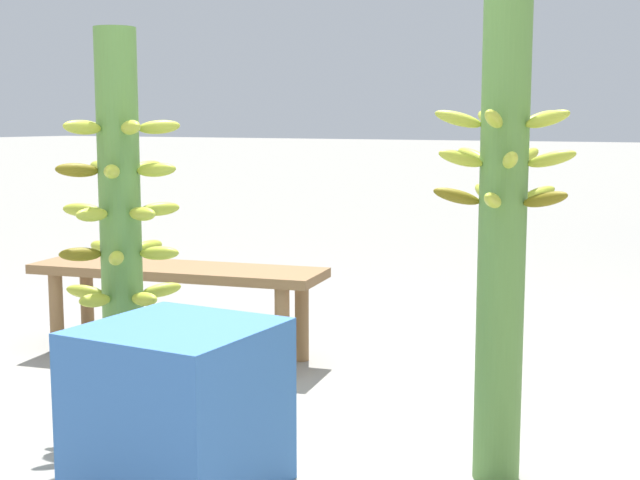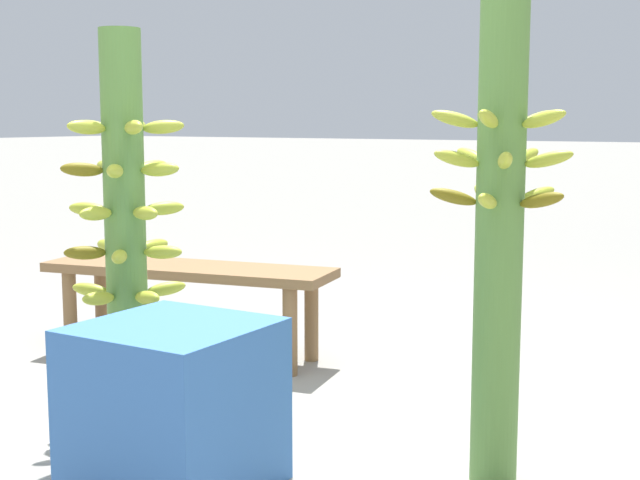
{
  "view_description": "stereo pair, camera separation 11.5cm",
  "coord_description": "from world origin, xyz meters",
  "px_view_note": "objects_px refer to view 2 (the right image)",
  "views": [
    {
      "loc": [
        1.32,
        -2.07,
        1.03
      ],
      "look_at": [
        0.01,
        0.33,
        0.65
      ],
      "focal_mm": 50.0,
      "sensor_mm": 36.0,
      "label": 1
    },
    {
      "loc": [
        1.42,
        -2.01,
        1.03
      ],
      "look_at": [
        0.01,
        0.33,
        0.65
      ],
      "focal_mm": 50.0,
      "sensor_mm": 36.0,
      "label": 2
    }
  ],
  "objects_px": {
    "banana_stalk_left": "(125,224)",
    "produce_crate": "(174,407)",
    "market_bench": "(188,280)",
    "banana_stalk_center": "(500,212)"
  },
  "relations": [
    {
      "from": "banana_stalk_left",
      "to": "produce_crate",
      "type": "distance_m",
      "value": 0.79
    },
    {
      "from": "banana_stalk_center",
      "to": "produce_crate",
      "type": "relative_size",
      "value": 3.22
    },
    {
      "from": "produce_crate",
      "to": "banana_stalk_center",
      "type": "bearing_deg",
      "value": 35.0
    },
    {
      "from": "banana_stalk_left",
      "to": "produce_crate",
      "type": "xyz_separation_m",
      "value": [
        0.53,
        -0.38,
        -0.44
      ]
    },
    {
      "from": "banana_stalk_left",
      "to": "produce_crate",
      "type": "relative_size",
      "value": 2.8
    },
    {
      "from": "banana_stalk_left",
      "to": "market_bench",
      "type": "distance_m",
      "value": 0.88
    },
    {
      "from": "banana_stalk_center",
      "to": "market_bench",
      "type": "distance_m",
      "value": 1.78
    },
    {
      "from": "banana_stalk_left",
      "to": "banana_stalk_center",
      "type": "bearing_deg",
      "value": 6.01
    },
    {
      "from": "banana_stalk_left",
      "to": "market_bench",
      "type": "height_order",
      "value": "banana_stalk_left"
    },
    {
      "from": "banana_stalk_left",
      "to": "banana_stalk_center",
      "type": "distance_m",
      "value": 1.28
    }
  ]
}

